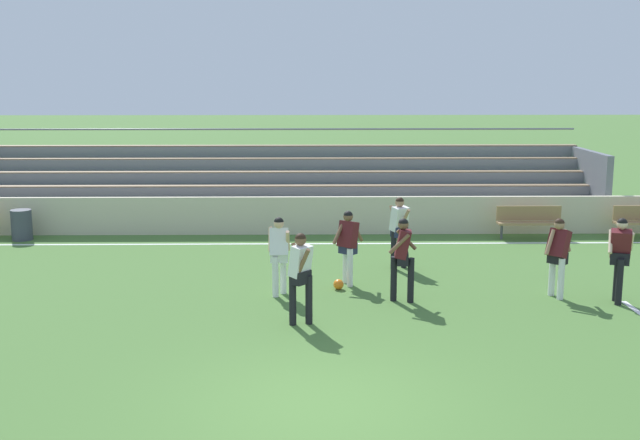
% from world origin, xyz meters
% --- Properties ---
extents(ground_plane, '(160.00, 160.00, 0.00)m').
position_xyz_m(ground_plane, '(0.00, 0.00, 0.00)').
color(ground_plane, '#477033').
extents(field_line_sideline, '(44.00, 0.12, 0.01)m').
position_xyz_m(field_line_sideline, '(0.00, 10.35, 0.00)').
color(field_line_sideline, white).
rests_on(field_line_sideline, ground).
extents(sideline_wall, '(48.00, 0.16, 1.08)m').
position_xyz_m(sideline_wall, '(0.00, 11.67, 0.54)').
color(sideline_wall, beige).
rests_on(sideline_wall, ground).
extents(bleacher_stand, '(20.92, 3.67, 2.72)m').
position_xyz_m(bleacher_stand, '(-1.69, 14.08, 1.16)').
color(bleacher_stand, '#897051').
rests_on(bleacher_stand, ground).
extents(bench_near_wall_gap, '(1.80, 0.40, 0.90)m').
position_xyz_m(bench_near_wall_gap, '(5.96, 10.94, 0.55)').
color(bench_near_wall_gap, '#99754C').
rests_on(bench_near_wall_gap, ground).
extents(trash_bin, '(0.56, 0.56, 0.84)m').
position_xyz_m(trash_bin, '(-8.03, 10.99, 0.42)').
color(trash_bin, '#3D424C').
rests_on(trash_bin, ground).
extents(player_dark_deep_cover, '(0.71, 0.49, 1.62)m').
position_xyz_m(player_dark_deep_cover, '(0.69, 6.22, 0.96)').
color(player_dark_deep_cover, white).
rests_on(player_dark_deep_cover, ground).
extents(player_white_challenging, '(0.44, 0.52, 1.63)m').
position_xyz_m(player_white_challenging, '(-0.76, 5.43, 0.96)').
color(player_white_challenging, white).
rests_on(player_white_challenging, ground).
extents(player_dark_wide_left, '(0.60, 0.48, 1.71)m').
position_xyz_m(player_dark_wide_left, '(5.97, 4.76, 1.03)').
color(player_dark_wide_left, black).
rests_on(player_dark_wide_left, ground).
extents(player_white_pressing_high, '(0.48, 0.66, 1.69)m').
position_xyz_m(player_white_pressing_high, '(1.96, 7.65, 1.01)').
color(player_white_pressing_high, black).
rests_on(player_white_pressing_high, ground).
extents(player_white_wide_right, '(0.48, 0.65, 1.69)m').
position_xyz_m(player_white_wide_right, '(-0.30, 3.52, 1.01)').
color(player_white_wide_right, black).
rests_on(player_white_wide_right, ground).
extents(player_dark_trailing_run, '(0.61, 0.49, 1.69)m').
position_xyz_m(player_dark_trailing_run, '(1.71, 4.92, 1.01)').
color(player_dark_trailing_run, black).
rests_on(player_dark_trailing_run, ground).
extents(player_dark_dropping_back, '(0.65, 0.55, 1.63)m').
position_xyz_m(player_dark_dropping_back, '(4.88, 5.18, 0.97)').
color(player_dark_dropping_back, white).
rests_on(player_dark_dropping_back, ground).
extents(soccer_ball, '(0.22, 0.22, 0.22)m').
position_xyz_m(soccer_ball, '(0.48, 5.83, 0.11)').
color(soccer_ball, orange).
rests_on(soccer_ball, ground).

